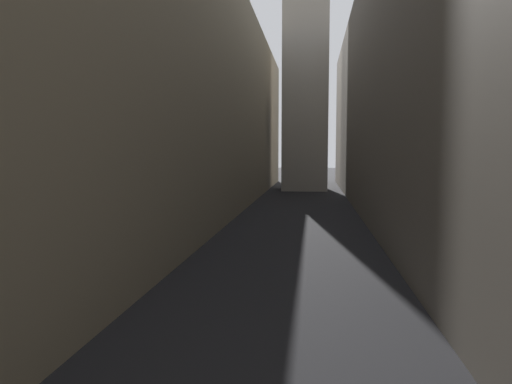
% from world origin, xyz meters
% --- Properties ---
extents(ground_plane, '(264.00, 264.00, 0.00)m').
position_xyz_m(ground_plane, '(0.00, 48.00, 0.00)').
color(ground_plane, black).
extents(building_block_left, '(11.68, 108.00, 21.56)m').
position_xyz_m(building_block_left, '(-11.34, 50.00, 10.78)').
color(building_block_left, gray).
rests_on(building_block_left, ground).
extents(building_block_right, '(12.61, 108.00, 22.27)m').
position_xyz_m(building_block_right, '(11.80, 50.00, 11.14)').
color(building_block_right, '#60594F').
rests_on(building_block_right, ground).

